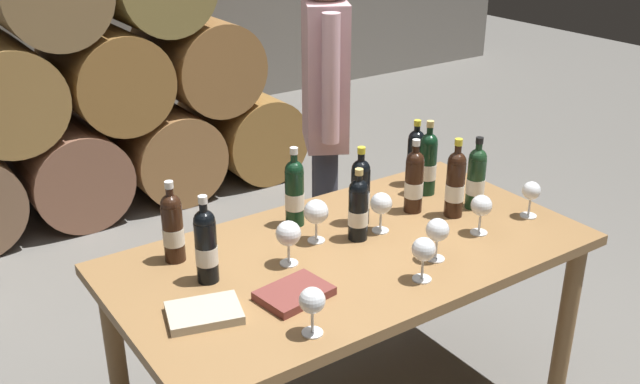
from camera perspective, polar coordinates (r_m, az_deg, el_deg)
barrel_stack at (r=4.79m, az=-16.60°, el=7.62°), size 2.49×0.90×1.69m
dining_table at (r=2.63m, az=2.48°, el=-6.28°), size 1.70×0.90×0.76m
wine_bottle_0 at (r=2.82m, az=10.61°, el=0.69°), size 0.07×0.07×0.32m
wine_bottle_1 at (r=2.70m, az=-2.03°, el=0.00°), size 0.07×0.07×0.31m
wine_bottle_2 at (r=2.84m, az=7.44°, el=0.89°), size 0.07×0.07×0.30m
wine_bottle_3 at (r=2.91m, az=12.21°, el=1.11°), size 0.07×0.07×0.30m
wine_bottle_4 at (r=2.72m, az=3.21°, el=0.10°), size 0.07×0.07×0.31m
wine_bottle_5 at (r=2.61m, az=3.04°, el=-1.32°), size 0.07×0.07×0.27m
wine_bottle_6 at (r=3.09m, az=7.55°, el=2.77°), size 0.07×0.07×0.29m
wine_bottle_7 at (r=2.51m, az=-11.54°, el=-2.70°), size 0.07×0.07×0.30m
wine_bottle_8 at (r=2.36m, az=-8.98°, el=-4.15°), size 0.07×0.07×0.30m
wine_bottle_9 at (r=3.00m, az=8.51°, el=2.29°), size 0.07×0.07×0.32m
wine_glass_0 at (r=2.50m, az=9.25°, el=-3.06°), size 0.08×0.08×0.16m
wine_glass_1 at (r=2.37m, az=8.18°, el=-4.60°), size 0.08×0.08×0.15m
wine_glass_2 at (r=2.08m, az=-0.62°, el=-8.67°), size 0.08×0.08×0.15m
wine_glass_3 at (r=2.67m, az=4.85°, el=-0.99°), size 0.08×0.08×0.16m
wine_glass_4 at (r=2.89m, az=16.33°, el=-0.00°), size 0.07×0.07×0.15m
wine_glass_5 at (r=2.59m, az=-0.31°, el=-1.64°), size 0.09×0.09×0.16m
wine_glass_6 at (r=2.44m, az=-2.51°, el=-3.36°), size 0.09×0.09×0.16m
wine_glass_7 at (r=2.71m, az=12.61°, el=-1.14°), size 0.08×0.08×0.15m
tasting_notebook at (r=2.23m, az=-9.13°, el=-9.40°), size 0.26×0.21×0.03m
leather_ledger at (r=2.30m, az=-2.04°, el=-7.99°), size 0.24×0.19×0.03m
sommelier_presenting at (r=3.26m, az=0.39°, el=7.04°), size 0.31×0.45×1.72m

